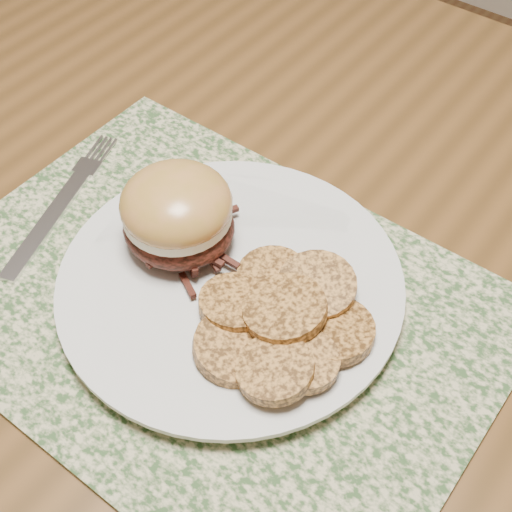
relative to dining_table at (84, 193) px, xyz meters
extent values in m
plane|color=brown|center=(0.00, 0.00, -0.67)|extent=(3.50, 3.50, 0.00)
cube|color=brown|center=(0.00, 0.00, 0.06)|extent=(1.50, 0.90, 0.04)
cylinder|color=brown|center=(-0.69, 0.39, -0.32)|extent=(0.06, 0.06, 0.71)
cube|color=#324F29|center=(0.25, -0.08, 0.08)|extent=(0.45, 0.33, 0.00)
cylinder|color=silver|center=(0.25, -0.06, 0.09)|extent=(0.26, 0.26, 0.02)
ellipsoid|color=black|center=(0.19, -0.05, 0.12)|extent=(0.09, 0.09, 0.04)
cylinder|color=beige|center=(0.19, -0.05, 0.14)|extent=(0.09, 0.09, 0.01)
ellipsoid|color=#B07539|center=(0.19, -0.05, 0.14)|extent=(0.09, 0.09, 0.05)
cylinder|color=#B67835|center=(0.28, -0.04, 0.10)|extent=(0.07, 0.07, 0.01)
cylinder|color=#B67835|center=(0.31, -0.03, 0.11)|extent=(0.09, 0.09, 0.02)
cylinder|color=#B67835|center=(0.34, -0.05, 0.10)|extent=(0.07, 0.07, 0.02)
cylinder|color=#B67835|center=(0.27, -0.08, 0.11)|extent=(0.08, 0.08, 0.02)
cylinder|color=#B67835|center=(0.31, -0.07, 0.12)|extent=(0.08, 0.08, 0.02)
cylinder|color=#B67835|center=(0.34, -0.09, 0.11)|extent=(0.06, 0.06, 0.01)
cylinder|color=#B67835|center=(0.30, -0.11, 0.10)|extent=(0.09, 0.09, 0.02)
cylinder|color=#B67835|center=(0.33, -0.11, 0.11)|extent=(0.08, 0.08, 0.02)
cube|color=silver|center=(0.08, -0.10, 0.09)|extent=(0.06, 0.13, 0.00)
cube|color=silver|center=(0.05, -0.03, 0.09)|extent=(0.03, 0.03, 0.00)
camera|label=1|loc=(0.48, -0.32, 0.54)|focal=50.00mm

